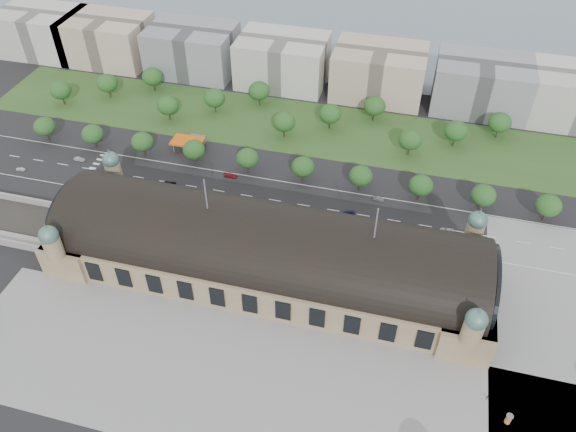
% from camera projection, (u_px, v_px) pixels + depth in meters
% --- Properties ---
extents(ground, '(900.00, 900.00, 0.00)m').
position_uv_depth(ground, '(268.00, 272.00, 197.67)').
color(ground, black).
rests_on(ground, ground).
extents(station, '(150.00, 48.40, 44.30)m').
position_uv_depth(station, '(267.00, 252.00, 190.77)').
color(station, '#9C8960').
rests_on(station, ground).
extents(plaza_south, '(190.00, 48.00, 0.12)m').
position_uv_depth(plaza_south, '(259.00, 387.00, 164.25)').
color(plaza_south, gray).
rests_on(plaza_south, ground).
extents(road_slab, '(260.00, 26.00, 0.10)m').
position_uv_depth(road_slab, '(246.00, 196.00, 228.65)').
color(road_slab, black).
rests_on(road_slab, ground).
extents(grass_belt, '(300.00, 45.00, 0.10)m').
position_uv_depth(grass_belt, '(292.00, 125.00, 267.18)').
color(grass_belt, '#2E5020').
rests_on(grass_belt, ground).
extents(petrol_station, '(14.00, 13.00, 5.05)m').
position_uv_depth(petrol_station, '(193.00, 141.00, 252.55)').
color(petrol_station, '#D7570C').
rests_on(petrol_station, ground).
extents(office_0, '(45.00, 32.00, 24.00)m').
position_uv_depth(office_0, '(43.00, 32.00, 316.65)').
color(office_0, beige).
rests_on(office_0, ground).
extents(office_1, '(45.00, 32.00, 24.00)m').
position_uv_depth(office_1, '(108.00, 39.00, 309.21)').
color(office_1, '#BBA893').
rests_on(office_1, ground).
extents(office_2, '(45.00, 32.00, 24.00)m').
position_uv_depth(office_2, '(192.00, 50.00, 299.91)').
color(office_2, gray).
rests_on(office_2, ground).
extents(office_3, '(45.00, 32.00, 24.00)m').
position_uv_depth(office_3, '(283.00, 61.00, 290.61)').
color(office_3, beige).
rests_on(office_3, ground).
extents(office_4, '(45.00, 32.00, 24.00)m').
position_uv_depth(office_4, '(379.00, 72.00, 281.31)').
color(office_4, '#BBA893').
rests_on(office_4, ground).
extents(office_5, '(45.00, 32.00, 24.00)m').
position_uv_depth(office_5, '(482.00, 85.00, 272.01)').
color(office_5, gray).
rests_on(office_5, ground).
extents(tree_row_0, '(9.60, 9.60, 11.52)m').
position_uv_depth(tree_row_0, '(45.00, 127.00, 253.03)').
color(tree_row_0, '#2D2116').
rests_on(tree_row_0, ground).
extents(tree_row_1, '(9.60, 9.60, 11.52)m').
position_uv_depth(tree_row_1, '(93.00, 134.00, 248.56)').
color(tree_row_1, '#2D2116').
rests_on(tree_row_1, ground).
extents(tree_row_2, '(9.60, 9.60, 11.52)m').
position_uv_depth(tree_row_2, '(142.00, 142.00, 244.10)').
color(tree_row_2, '#2D2116').
rests_on(tree_row_2, ground).
extents(tree_row_3, '(9.60, 9.60, 11.52)m').
position_uv_depth(tree_row_3, '(194.00, 150.00, 239.64)').
color(tree_row_3, '#2D2116').
rests_on(tree_row_3, ground).
extents(tree_row_4, '(9.60, 9.60, 11.52)m').
position_uv_depth(tree_row_4, '(247.00, 158.00, 235.17)').
color(tree_row_4, '#2D2116').
rests_on(tree_row_4, ground).
extents(tree_row_5, '(9.60, 9.60, 11.52)m').
position_uv_depth(tree_row_5, '(303.00, 167.00, 230.71)').
color(tree_row_5, '#2D2116').
rests_on(tree_row_5, ground).
extents(tree_row_6, '(9.60, 9.60, 11.52)m').
position_uv_depth(tree_row_6, '(361.00, 176.00, 226.25)').
color(tree_row_6, '#2D2116').
rests_on(tree_row_6, ground).
extents(tree_row_7, '(9.60, 9.60, 11.52)m').
position_uv_depth(tree_row_7, '(421.00, 185.00, 221.78)').
color(tree_row_7, '#2D2116').
rests_on(tree_row_7, ground).
extents(tree_row_8, '(9.60, 9.60, 11.52)m').
position_uv_depth(tree_row_8, '(483.00, 195.00, 217.32)').
color(tree_row_8, '#2D2116').
rests_on(tree_row_8, ground).
extents(tree_row_9, '(9.60, 9.60, 11.52)m').
position_uv_depth(tree_row_9, '(549.00, 205.00, 212.86)').
color(tree_row_9, '#2D2116').
rests_on(tree_row_9, ground).
extents(tree_belt_0, '(10.40, 10.40, 12.48)m').
position_uv_depth(tree_belt_0, '(60.00, 90.00, 275.99)').
color(tree_belt_0, '#2D2116').
rests_on(tree_belt_0, ground).
extents(tree_belt_1, '(10.40, 10.40, 12.48)m').
position_uv_depth(tree_belt_1, '(107.00, 83.00, 281.07)').
color(tree_belt_1, '#2D2116').
rests_on(tree_belt_1, ground).
extents(tree_belt_2, '(10.40, 10.40, 12.48)m').
position_uv_depth(tree_belt_2, '(152.00, 77.00, 286.14)').
color(tree_belt_2, '#2D2116').
rests_on(tree_belt_2, ground).
extents(tree_belt_3, '(10.40, 10.40, 12.48)m').
position_uv_depth(tree_belt_3, '(168.00, 105.00, 265.39)').
color(tree_belt_3, '#2D2116').
rests_on(tree_belt_3, ground).
extents(tree_belt_4, '(10.40, 10.40, 12.48)m').
position_uv_depth(tree_belt_4, '(214.00, 98.00, 270.47)').
color(tree_belt_4, '#2D2116').
rests_on(tree_belt_4, ground).
extents(tree_belt_5, '(10.40, 10.40, 12.48)m').
position_uv_depth(tree_belt_5, '(259.00, 91.00, 275.54)').
color(tree_belt_5, '#2D2116').
rests_on(tree_belt_5, ground).
extents(tree_belt_6, '(10.40, 10.40, 12.48)m').
position_uv_depth(tree_belt_6, '(284.00, 122.00, 254.79)').
color(tree_belt_6, '#2D2116').
rests_on(tree_belt_6, ground).
extents(tree_belt_7, '(10.40, 10.40, 12.48)m').
position_uv_depth(tree_belt_7, '(330.00, 114.00, 259.86)').
color(tree_belt_7, '#2D2116').
rests_on(tree_belt_7, ground).
extents(tree_belt_8, '(10.40, 10.40, 12.48)m').
position_uv_depth(tree_belt_8, '(375.00, 106.00, 264.94)').
color(tree_belt_8, '#2D2116').
rests_on(tree_belt_8, ground).
extents(tree_belt_9, '(10.40, 10.40, 12.48)m').
position_uv_depth(tree_belt_9, '(410.00, 140.00, 244.19)').
color(tree_belt_9, '#2D2116').
rests_on(tree_belt_9, ground).
extents(tree_belt_10, '(10.40, 10.40, 12.48)m').
position_uv_depth(tree_belt_10, '(456.00, 131.00, 249.26)').
color(tree_belt_10, '#2D2116').
rests_on(tree_belt_10, ground).
extents(tree_belt_11, '(10.40, 10.40, 12.48)m').
position_uv_depth(tree_belt_11, '(500.00, 123.00, 254.34)').
color(tree_belt_11, '#2D2116').
rests_on(tree_belt_11, ground).
extents(traffic_car_0, '(4.19, 1.95, 1.39)m').
position_uv_depth(traffic_car_0, '(21.00, 169.00, 240.75)').
color(traffic_car_0, white).
rests_on(traffic_car_0, ground).
extents(traffic_car_1, '(4.79, 1.74, 1.57)m').
position_uv_depth(traffic_car_1, '(79.00, 159.00, 245.89)').
color(traffic_car_1, gray).
rests_on(traffic_car_1, ground).
extents(traffic_car_2, '(5.76, 2.92, 1.56)m').
position_uv_depth(traffic_car_2, '(169.00, 184.00, 233.22)').
color(traffic_car_2, black).
rests_on(traffic_car_2, ground).
extents(traffic_car_3, '(5.65, 2.37, 1.63)m').
position_uv_depth(traffic_car_3, '(231.00, 175.00, 237.21)').
color(traffic_car_3, maroon).
rests_on(traffic_car_3, ground).
extents(traffic_car_4, '(4.45, 2.19, 1.46)m').
position_uv_depth(traffic_car_4, '(349.00, 212.00, 220.12)').
color(traffic_car_4, '#1B224E').
rests_on(traffic_car_4, ground).
extents(traffic_car_5, '(4.65, 2.10, 1.48)m').
position_uv_depth(traffic_car_5, '(378.00, 199.00, 226.10)').
color(traffic_car_5, '#53565A').
rests_on(traffic_car_5, ground).
extents(traffic_car_6, '(5.40, 2.79, 1.46)m').
position_uv_depth(traffic_car_6, '(447.00, 230.00, 212.35)').
color(traffic_car_6, silver).
rests_on(traffic_car_6, ground).
extents(parked_car_0, '(5.11, 4.18, 1.64)m').
position_uv_depth(parked_car_0, '(97.00, 190.00, 229.91)').
color(parked_car_0, black).
rests_on(parked_car_0, ground).
extents(parked_car_1, '(5.03, 4.62, 1.31)m').
position_uv_depth(parked_car_1, '(161.00, 209.00, 221.63)').
color(parked_car_1, maroon).
rests_on(parked_car_1, ground).
extents(parked_car_2, '(5.89, 5.27, 1.64)m').
position_uv_depth(parked_car_2, '(175.00, 211.00, 220.39)').
color(parked_car_2, '#1A2B4A').
rests_on(parked_car_2, ground).
extents(parked_car_3, '(4.08, 3.28, 1.30)m').
position_uv_depth(parked_car_3, '(169.00, 209.00, 221.70)').
color(parked_car_3, '#585A60').
rests_on(parked_car_3, ground).
extents(parked_car_4, '(4.55, 3.10, 1.42)m').
position_uv_depth(parked_car_4, '(220.00, 219.00, 216.99)').
color(parked_car_4, silver).
rests_on(parked_car_4, ground).
extents(parked_car_5, '(5.13, 4.05, 1.30)m').
position_uv_depth(parked_car_5, '(238.00, 223.00, 215.67)').
color(parked_car_5, gray).
rests_on(parked_car_5, ground).
extents(parked_car_6, '(5.49, 3.81, 1.48)m').
position_uv_depth(parked_car_6, '(238.00, 218.00, 217.62)').
color(parked_car_6, black).
rests_on(parked_car_6, ground).
extents(bus_west, '(13.67, 3.96, 3.76)m').
position_uv_depth(bus_west, '(286.00, 218.00, 215.84)').
color(bus_west, '#B01C1F').
rests_on(bus_west, ground).
extents(bus_mid, '(11.18, 3.08, 3.08)m').
position_uv_depth(bus_mid, '(285.00, 215.00, 217.64)').
color(bus_mid, beige).
rests_on(bus_mid, ground).
extents(bus_east, '(13.26, 3.82, 3.65)m').
position_uv_depth(bus_east, '(393.00, 227.00, 211.97)').
color(bus_east, silver).
rests_on(bus_east, ground).
extents(advertising_column, '(1.90, 1.90, 3.61)m').
position_uv_depth(advertising_column, '(509.00, 419.00, 154.75)').
color(advertising_column, '#C73F31').
rests_on(advertising_column, ground).
extents(pedestrian_2, '(0.76, 0.89, 1.59)m').
position_uv_depth(pedestrian_2, '(487.00, 397.00, 160.79)').
color(pedestrian_2, gray).
rests_on(pedestrian_2, ground).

